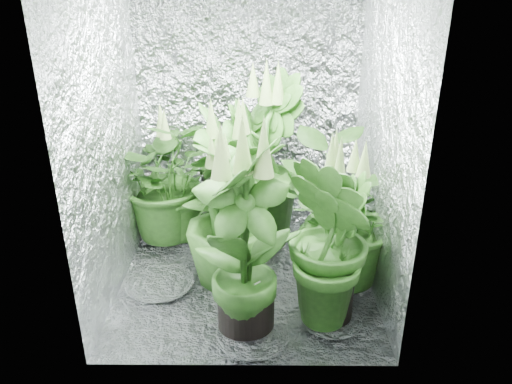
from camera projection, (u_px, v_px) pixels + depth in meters
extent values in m
plane|color=silver|center=(246.00, 277.00, 3.29)|extent=(1.60, 1.60, 0.00)
cube|color=silver|center=(248.00, 99.00, 3.61)|extent=(1.60, 0.02, 2.00)
cube|color=silver|center=(239.00, 187.00, 2.15)|extent=(1.60, 0.02, 2.00)
cube|color=silver|center=(107.00, 131.00, 2.88)|extent=(0.02, 1.60, 2.00)
cube|color=silver|center=(383.00, 132.00, 2.87)|extent=(0.02, 1.60, 2.00)
cylinder|color=black|center=(172.00, 224.00, 3.74)|extent=(0.25, 0.25, 0.22)
cylinder|color=#403018|center=(171.00, 212.00, 3.70)|extent=(0.23, 0.23, 0.03)
imported|color=#1D4013|center=(169.00, 176.00, 3.58)|extent=(0.85, 0.85, 0.94)
cone|color=olive|center=(164.00, 120.00, 3.41)|extent=(0.08, 0.08, 0.22)
cylinder|color=black|center=(228.00, 247.00, 3.40)|extent=(0.28, 0.28, 0.25)
cylinder|color=#403018|center=(228.00, 233.00, 3.36)|extent=(0.26, 0.26, 0.03)
imported|color=#1D4013|center=(227.00, 188.00, 3.22)|extent=(0.74, 0.74, 1.08)
cone|color=olive|center=(225.00, 116.00, 3.02)|extent=(0.09, 0.09, 0.25)
cylinder|color=black|center=(262.00, 225.00, 3.65)|extent=(0.31, 0.31, 0.28)
cylinder|color=#403018|center=(262.00, 210.00, 3.60)|extent=(0.29, 0.29, 0.03)
imported|color=#1D4013|center=(263.00, 162.00, 3.45)|extent=(0.68, 0.68, 1.21)
cone|color=olive|center=(263.00, 84.00, 3.23)|extent=(0.10, 0.10, 0.28)
cylinder|color=black|center=(229.00, 268.00, 3.19)|extent=(0.26, 0.26, 0.23)
cylinder|color=#403018|center=(229.00, 254.00, 3.15)|extent=(0.24, 0.24, 0.03)
imported|color=#1D4013|center=(228.00, 213.00, 3.03)|extent=(0.72, 0.72, 0.95)
cone|color=olive|center=(226.00, 147.00, 2.85)|extent=(0.08, 0.08, 0.23)
cylinder|color=black|center=(339.00, 267.00, 3.19)|extent=(0.26, 0.26, 0.23)
cylinder|color=#403018|center=(340.00, 253.00, 3.14)|extent=(0.24, 0.24, 0.03)
imported|color=#1D4013|center=(343.00, 215.00, 3.03)|extent=(0.99, 0.99, 0.92)
cone|color=olive|center=(348.00, 152.00, 2.87)|extent=(0.08, 0.08, 0.23)
cylinder|color=black|center=(246.00, 309.00, 2.76)|extent=(0.31, 0.31, 0.28)
cylinder|color=#403018|center=(246.00, 290.00, 2.71)|extent=(0.29, 0.29, 0.03)
imported|color=#1D4013|center=(245.00, 235.00, 2.57)|extent=(0.82, 0.82, 1.14)
cone|color=olive|center=(244.00, 142.00, 2.36)|extent=(0.10, 0.10, 0.28)
cylinder|color=black|center=(328.00, 301.00, 2.85)|extent=(0.28, 0.28, 0.25)
cylinder|color=#403018|center=(329.00, 285.00, 2.80)|extent=(0.26, 0.26, 0.03)
imported|color=#1D4013|center=(332.00, 239.00, 2.68)|extent=(0.66, 0.66, 1.01)
cone|color=olive|center=(338.00, 162.00, 2.50)|extent=(0.09, 0.09, 0.25)
cylinder|color=black|center=(331.00, 233.00, 3.76)|extent=(0.14, 0.14, 0.08)
cylinder|color=black|center=(332.00, 214.00, 3.69)|extent=(0.13, 0.13, 0.10)
cylinder|color=#4C4C51|center=(324.00, 212.00, 3.71)|extent=(0.14, 0.29, 0.31)
torus|color=#4C4C51|center=(324.00, 212.00, 3.71)|extent=(0.14, 0.30, 0.32)
cube|color=white|center=(258.00, 288.00, 2.66)|extent=(0.05, 0.04, 0.07)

